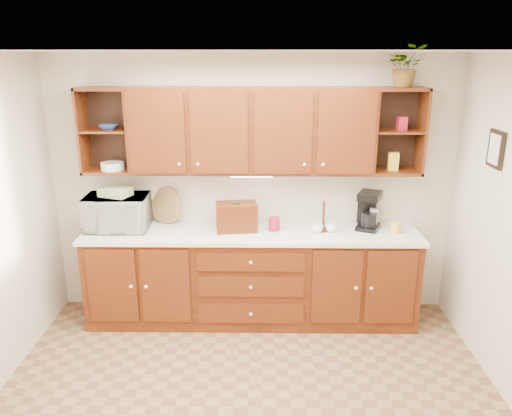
{
  "coord_description": "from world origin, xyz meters",
  "views": [
    {
      "loc": [
        0.11,
        -3.08,
        2.6
      ],
      "look_at": [
        0.05,
        1.15,
        1.27
      ],
      "focal_mm": 35.0,
      "sensor_mm": 36.0,
      "label": 1
    }
  ],
  "objects_px": {
    "bread_box": "(237,217)",
    "coffee_maker": "(368,211)",
    "potted_plant": "(406,66)",
    "microwave": "(117,212)"
  },
  "relations": [
    {
      "from": "bread_box",
      "to": "coffee_maker",
      "type": "distance_m",
      "value": 1.29
    },
    {
      "from": "bread_box",
      "to": "potted_plant",
      "type": "xyz_separation_m",
      "value": [
        1.52,
        0.07,
        1.4
      ]
    },
    {
      "from": "microwave",
      "to": "coffee_maker",
      "type": "bearing_deg",
      "value": -0.64
    },
    {
      "from": "microwave",
      "to": "bread_box",
      "type": "xyz_separation_m",
      "value": [
        1.16,
        -0.02,
        -0.03
      ]
    },
    {
      "from": "microwave",
      "to": "potted_plant",
      "type": "xyz_separation_m",
      "value": [
        2.68,
        0.04,
        1.37
      ]
    },
    {
      "from": "bread_box",
      "to": "microwave",
      "type": "bearing_deg",
      "value": 171.56
    },
    {
      "from": "microwave",
      "to": "coffee_maker",
      "type": "height_order",
      "value": "coffee_maker"
    },
    {
      "from": "bread_box",
      "to": "coffee_maker",
      "type": "bearing_deg",
      "value": -3.81
    },
    {
      "from": "potted_plant",
      "to": "bread_box",
      "type": "bearing_deg",
      "value": -177.47
    },
    {
      "from": "bread_box",
      "to": "potted_plant",
      "type": "bearing_deg",
      "value": -4.68
    }
  ]
}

